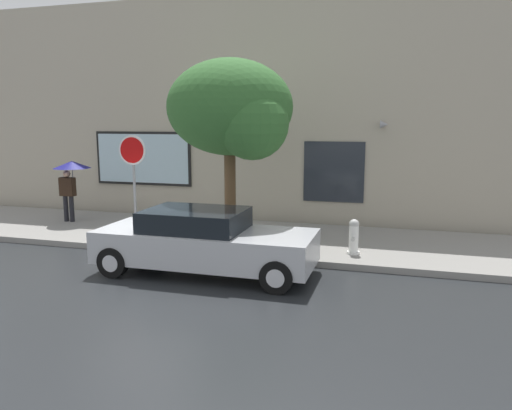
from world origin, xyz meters
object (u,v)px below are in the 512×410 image
object	(u,v)px
pedestrian_with_umbrella	(71,172)
stop_sign	(133,166)
fire_hydrant	(354,237)
street_tree	(234,111)
parked_car	(204,242)

from	to	relation	value
pedestrian_with_umbrella	stop_sign	bearing A→B (deg)	-25.21
fire_hydrant	street_tree	xyz separation A→B (m)	(-2.90, -0.01, 2.88)
parked_car	street_tree	size ratio (longest dim) A/B	1.01
fire_hydrant	stop_sign	distance (m)	5.85
pedestrian_with_umbrella	stop_sign	size ratio (longest dim) A/B	0.69
fire_hydrant	parked_car	bearing A→B (deg)	-147.34
parked_car	stop_sign	size ratio (longest dim) A/B	1.70
street_tree	stop_sign	xyz separation A→B (m)	(-2.76, 0.01, -1.38)
street_tree	pedestrian_with_umbrella	bearing A→B (deg)	166.28
parked_car	fire_hydrant	bearing A→B (deg)	32.66
fire_hydrant	stop_sign	world-z (taller)	stop_sign
stop_sign	fire_hydrant	bearing A→B (deg)	0.01
pedestrian_with_umbrella	stop_sign	xyz separation A→B (m)	(2.93, -1.38, 0.38)
stop_sign	parked_car	bearing A→B (deg)	-34.92
fire_hydrant	stop_sign	xyz separation A→B (m)	(-5.66, -0.00, 1.50)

